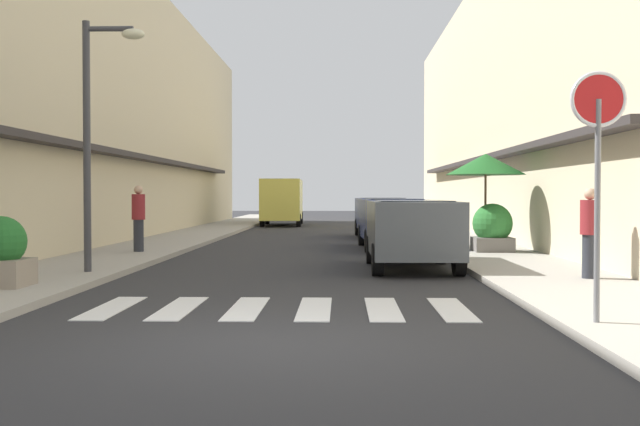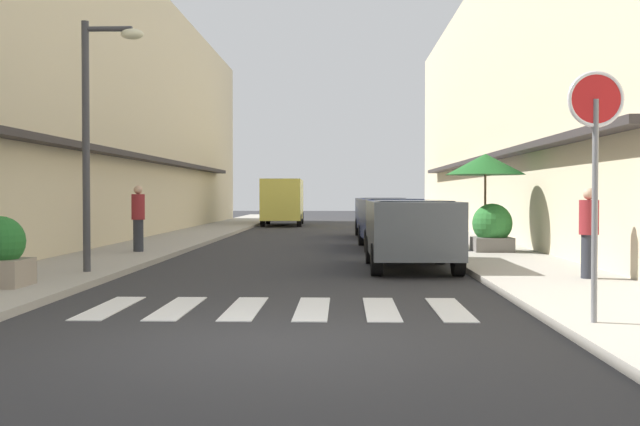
{
  "view_description": "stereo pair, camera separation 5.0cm",
  "coord_description": "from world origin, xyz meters",
  "views": [
    {
      "loc": [
        0.85,
        -8.11,
        1.6
      ],
      "look_at": [
        0.17,
        15.8,
        1.01
      ],
      "focal_mm": 42.76,
      "sensor_mm": 36.0,
      "label": 1
    },
    {
      "loc": [
        0.9,
        -8.11,
        1.6
      ],
      "look_at": [
        0.17,
        15.8,
        1.01
      ],
      "focal_mm": 42.76,
      "sensor_mm": 36.0,
      "label": 2
    }
  ],
  "objects": [
    {
      "name": "parked_car_mid",
      "position": [
        2.34,
        14.15,
        0.92
      ],
      "size": [
        1.94,
        4.47,
        1.47
      ],
      "color": "navy",
      "rests_on": "ground_plane"
    },
    {
      "name": "parked_car_near",
      "position": [
        2.34,
        8.04,
        0.92
      ],
      "size": [
        1.83,
        4.02,
        1.47
      ],
      "color": "#4C5156",
      "rests_on": "ground_plane"
    },
    {
      "name": "street_lamp",
      "position": [
        -3.79,
        6.26,
        3.07
      ],
      "size": [
        1.19,
        0.28,
        4.76
      ],
      "color": "#38383D",
      "rests_on": "sidewalk_left"
    },
    {
      "name": "ground_plane",
      "position": [
        0.0,
        17.32,
        0.0
      ],
      "size": [
        95.25,
        95.25,
        0.0
      ],
      "primitive_type": "plane",
      "color": "#2B2B2D"
    },
    {
      "name": "sidewalk_left",
      "position": [
        -4.66,
        17.32,
        0.06
      ],
      "size": [
        2.55,
        60.62,
        0.12
      ],
      "primitive_type": "cube",
      "color": "#9E998E",
      "rests_on": "ground_plane"
    },
    {
      "name": "planter_midblock",
      "position": [
        4.76,
        11.71,
        0.71
      ],
      "size": [
        1.03,
        1.03,
        1.24
      ],
      "color": "slate",
      "rests_on": "sidewalk_right"
    },
    {
      "name": "delivery_van",
      "position": [
        -2.19,
        30.82,
        1.41
      ],
      "size": [
        2.11,
        5.45,
        2.37
      ],
      "color": "#D8CC4C",
      "rests_on": "ground_plane"
    },
    {
      "name": "pedestrian_walking_far",
      "position": [
        -4.39,
        11.35,
        1.02
      ],
      "size": [
        0.34,
        0.34,
        1.7
      ],
      "rotation": [
        0.0,
        0.0,
        2.72
      ],
      "color": "#282B33",
      "rests_on": "sidewalk_left"
    },
    {
      "name": "parked_car_far",
      "position": [
        2.34,
        20.11,
        0.92
      ],
      "size": [
        1.95,
        4.06,
        1.47
      ],
      "color": "navy",
      "rests_on": "ground_plane"
    },
    {
      "name": "pedestrian_walking_near",
      "position": [
        5.22,
        5.37,
        0.95
      ],
      "size": [
        0.34,
        0.34,
        1.59
      ],
      "rotation": [
        0.0,
        0.0,
        2.9
      ],
      "color": "#282B33",
      "rests_on": "sidewalk_right"
    },
    {
      "name": "planter_corner",
      "position": [
        -4.62,
        3.93,
        0.65
      ],
      "size": [
        0.86,
        0.86,
        1.13
      ],
      "color": "gray",
      "rests_on": "sidewalk_left"
    },
    {
      "name": "sidewalk_right",
      "position": [
        4.66,
        17.32,
        0.06
      ],
      "size": [
        2.55,
        60.62,
        0.12
      ],
      "primitive_type": "cube",
      "color": "#9E998E",
      "rests_on": "ground_plane"
    },
    {
      "name": "crosswalk",
      "position": [
        -0.0,
        2.43,
        0.01
      ],
      "size": [
        5.2,
        2.2,
        0.01
      ],
      "color": "silver",
      "rests_on": "ground_plane"
    },
    {
      "name": "cafe_umbrella",
      "position": [
        4.62,
        11.91,
        2.37
      ],
      "size": [
        2.07,
        2.07,
        2.54
      ],
      "color": "#262626",
      "rests_on": "sidewalk_right"
    },
    {
      "name": "building_row_left",
      "position": [
        -8.43,
        18.48,
        4.63
      ],
      "size": [
        5.5,
        40.97,
        9.26
      ],
      "color": "beige",
      "rests_on": "ground_plane"
    },
    {
      "name": "round_street_sign",
      "position": [
        3.79,
        0.72,
        2.34
      ],
      "size": [
        0.65,
        0.07,
        2.89
      ],
      "color": "slate",
      "rests_on": "sidewalk_right"
    },
    {
      "name": "building_row_right",
      "position": [
        8.43,
        18.48,
        4.87
      ],
      "size": [
        5.5,
        40.97,
        9.74
      ],
      "color": "beige",
      "rests_on": "ground_plane"
    }
  ]
}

